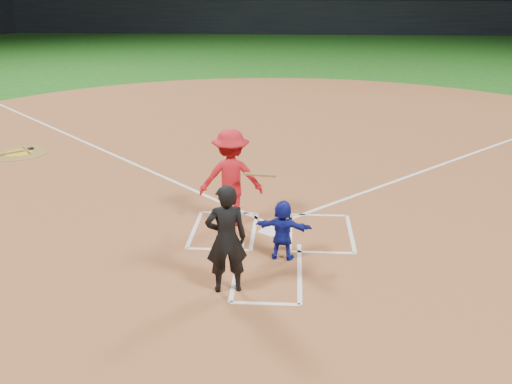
# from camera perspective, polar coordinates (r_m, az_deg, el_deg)

# --- Properties ---
(ground) EXTENTS (120.00, 120.00, 0.00)m
(ground) POSITION_cam_1_polar(r_m,az_deg,el_deg) (11.62, 1.61, -3.99)
(ground) COLOR #164F13
(ground) RESTS_ON ground
(home_plate_dirt) EXTENTS (28.00, 28.00, 0.01)m
(home_plate_dirt) POSITION_cam_1_polar(r_m,az_deg,el_deg) (17.27, 2.41, 4.19)
(home_plate_dirt) COLOR brown
(home_plate_dirt) RESTS_ON ground
(stadium_wall_far) EXTENTS (80.00, 1.20, 3.20)m
(stadium_wall_far) POSITION_cam_1_polar(r_m,az_deg,el_deg) (58.69, 3.58, 17.04)
(stadium_wall_far) COLOR black
(stadium_wall_far) RESTS_ON ground
(home_plate) EXTENTS (0.60, 0.60, 0.02)m
(home_plate) POSITION_cam_1_polar(r_m,az_deg,el_deg) (11.61, 1.61, -3.90)
(home_plate) COLOR white
(home_plate) RESTS_ON home_plate_dirt
(on_deck_circle) EXTENTS (1.70, 1.70, 0.01)m
(on_deck_circle) POSITION_cam_1_polar(r_m,az_deg,el_deg) (18.34, -22.67, 3.62)
(on_deck_circle) COLOR brown
(on_deck_circle) RESTS_ON home_plate_dirt
(on_deck_logo) EXTENTS (0.80, 0.80, 0.00)m
(on_deck_logo) POSITION_cam_1_polar(r_m,az_deg,el_deg) (18.34, -22.67, 3.64)
(on_deck_logo) COLOR #BF9316
(on_deck_logo) RESTS_ON on_deck_circle
(on_deck_bat_a) EXTENTS (0.54, 0.72, 0.06)m
(on_deck_bat_a) POSITION_cam_1_polar(r_m,az_deg,el_deg) (18.48, -21.94, 3.95)
(on_deck_bat_a) COLOR olive
(on_deck_bat_a) RESTS_ON on_deck_circle
(on_deck_bat_b) EXTENTS (0.65, 0.63, 0.06)m
(on_deck_bat_b) POSITION_cam_1_polar(r_m,az_deg,el_deg) (18.34, -23.38, 3.63)
(on_deck_bat_b) COLOR olive
(on_deck_bat_b) RESTS_ON on_deck_circle
(bat_weight_donut) EXTENTS (0.19, 0.19, 0.05)m
(bat_weight_donut) POSITION_cam_1_polar(r_m,az_deg,el_deg) (18.59, -21.61, 4.06)
(bat_weight_donut) COLOR black
(bat_weight_donut) RESTS_ON on_deck_circle
(catcher) EXTENTS (1.08, 0.48, 1.12)m
(catcher) POSITION_cam_1_polar(r_m,az_deg,el_deg) (10.30, 2.68, -3.82)
(catcher) COLOR #121C93
(catcher) RESTS_ON home_plate_dirt
(umpire) EXTENTS (0.75, 0.58, 1.83)m
(umpire) POSITION_cam_1_polar(r_m,az_deg,el_deg) (9.10, -2.99, -4.72)
(umpire) COLOR black
(umpire) RESTS_ON home_plate_dirt
(chalk_markings) EXTENTS (28.35, 17.32, 0.01)m
(chalk_markings) POSITION_cam_1_polar(r_m,az_deg,el_deg) (16.58, 2.34, 3.54)
(chalk_markings) COLOR white
(chalk_markings) RESTS_ON home_plate_dirt
(batter_at_plate) EXTENTS (1.62, 0.93, 2.02)m
(batter_at_plate) POSITION_cam_1_polar(r_m,az_deg,el_deg) (11.63, -2.51, 1.41)
(batter_at_plate) COLOR red
(batter_at_plate) RESTS_ON home_plate_dirt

